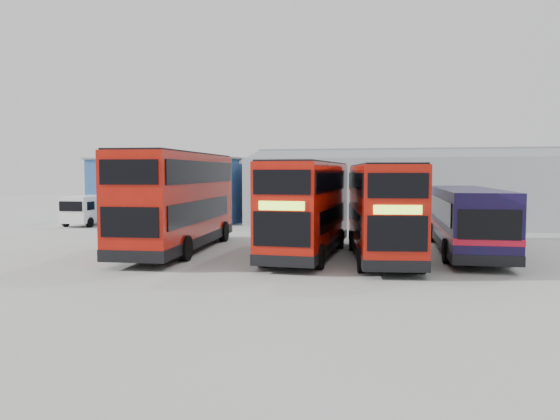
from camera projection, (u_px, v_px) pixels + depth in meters
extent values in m
plane|color=#989893|center=(299.00, 259.00, 25.14)|extent=(120.00, 120.00, 0.00)
cube|color=navy|center=(176.00, 190.00, 45.62)|extent=(12.00, 8.00, 5.00)
cube|color=slate|center=(176.00, 159.00, 45.44)|extent=(12.30, 8.30, 0.15)
cube|color=#50A4E4|center=(154.00, 185.00, 41.60)|extent=(3.96, 0.15, 1.40)
cube|color=#959CA3|center=(449.00, 191.00, 42.59)|extent=(30.00, 12.00, 5.00)
cube|color=slate|center=(452.00, 155.00, 39.68)|extent=(30.50, 6.33, 1.29)
cube|color=slate|center=(447.00, 157.00, 45.12)|extent=(30.50, 6.33, 1.29)
cube|color=#AF140A|center=(178.00, 199.00, 27.43)|extent=(3.73, 11.85, 4.50)
cube|color=black|center=(178.00, 239.00, 27.57)|extent=(3.78, 11.90, 0.50)
cube|color=black|center=(203.00, 210.00, 26.82)|extent=(0.87, 9.86, 1.06)
cube|color=black|center=(148.00, 210.00, 27.23)|extent=(0.87, 9.86, 1.06)
cube|color=black|center=(205.00, 172.00, 27.13)|extent=(0.96, 10.96, 1.06)
cube|color=black|center=(151.00, 172.00, 27.54)|extent=(0.96, 10.96, 1.06)
cube|color=black|center=(210.00, 205.00, 33.25)|extent=(2.50, 0.26, 1.50)
cube|color=black|center=(209.00, 172.00, 33.11)|extent=(2.50, 0.26, 1.06)
cube|color=#B2EA31|center=(210.00, 188.00, 33.19)|extent=(2.00, 0.21, 0.39)
cube|color=black|center=(129.00, 222.00, 21.70)|extent=(2.44, 0.26, 1.22)
cube|color=black|center=(129.00, 172.00, 21.56)|extent=(2.44, 0.26, 1.00)
cube|color=black|center=(177.00, 154.00, 27.27)|extent=(3.55, 11.67, 0.11)
cylinder|color=black|center=(224.00, 231.00, 31.38)|extent=(0.45, 1.18, 1.16)
cylinder|color=black|center=(179.00, 231.00, 31.77)|extent=(0.45, 1.18, 1.16)
cylinder|color=black|center=(185.00, 248.00, 24.48)|extent=(0.45, 1.18, 1.16)
cylinder|color=black|center=(129.00, 247.00, 24.86)|extent=(0.45, 1.18, 1.16)
cube|color=#AF140A|center=(308.00, 206.00, 26.02)|extent=(2.64, 10.56, 4.06)
cube|color=black|center=(308.00, 244.00, 26.15)|extent=(2.68, 10.60, 0.45)
cube|color=black|center=(284.00, 215.00, 26.75)|extent=(0.16, 8.93, 0.95)
cube|color=black|center=(335.00, 216.00, 26.14)|extent=(0.16, 8.93, 0.95)
cube|color=black|center=(282.00, 180.00, 26.24)|extent=(0.18, 9.93, 0.95)
cube|color=black|center=(334.00, 180.00, 25.63)|extent=(0.18, 9.93, 0.95)
cube|color=black|center=(282.00, 229.00, 20.94)|extent=(2.26, 0.08, 1.35)
cube|color=black|center=(282.00, 182.00, 20.82)|extent=(2.26, 0.08, 0.95)
cube|color=#B2EA31|center=(281.00, 206.00, 20.87)|extent=(1.81, 0.06, 0.35)
cube|color=black|center=(325.00, 210.00, 31.18)|extent=(2.21, 0.08, 1.10)
cube|color=black|center=(325.00, 179.00, 31.06)|extent=(2.21, 0.08, 0.90)
cube|color=black|center=(308.00, 163.00, 25.88)|extent=(2.49, 10.41, 0.10)
cylinder|color=black|center=(263.00, 255.00, 22.89)|extent=(0.33, 1.05, 1.04)
cylinder|color=black|center=(319.00, 257.00, 22.32)|extent=(0.33, 1.05, 1.04)
cylinder|color=black|center=(295.00, 237.00, 29.01)|extent=(0.33, 1.05, 1.04)
cylinder|color=black|center=(340.00, 239.00, 28.44)|extent=(0.33, 1.05, 1.04)
cube|color=#AF140A|center=(382.00, 209.00, 24.97)|extent=(3.98, 10.47, 3.94)
cube|color=black|center=(381.00, 247.00, 25.09)|extent=(4.02, 10.52, 0.44)
cube|color=black|center=(354.00, 218.00, 25.48)|extent=(1.38, 8.57, 0.92)
cube|color=black|center=(408.00, 218.00, 25.29)|extent=(1.38, 8.57, 0.92)
cube|color=black|center=(355.00, 183.00, 24.97)|extent=(1.53, 9.53, 0.92)
cube|color=black|center=(410.00, 183.00, 24.79)|extent=(1.53, 9.53, 0.92)
cube|color=black|center=(397.00, 234.00, 19.90)|extent=(2.17, 0.39, 1.31)
cube|color=black|center=(398.00, 186.00, 19.78)|extent=(2.17, 0.39, 0.92)
cube|color=#B2EA31|center=(398.00, 210.00, 19.83)|extent=(1.74, 0.31, 0.34)
cube|color=black|center=(371.00, 213.00, 30.11)|extent=(2.12, 0.38, 1.07)
cube|color=black|center=(372.00, 181.00, 29.98)|extent=(2.12, 0.38, 0.88)
cube|color=black|center=(382.00, 165.00, 24.83)|extent=(3.81, 10.30, 0.10)
cylinder|color=black|center=(362.00, 260.00, 21.64)|extent=(0.46, 1.05, 1.01)
cylinder|color=black|center=(421.00, 261.00, 21.47)|extent=(0.46, 1.05, 1.01)
cylinder|color=black|center=(352.00, 241.00, 27.74)|extent=(0.46, 1.05, 1.01)
cylinder|color=black|center=(399.00, 241.00, 27.57)|extent=(0.46, 1.05, 1.01)
cube|color=#0E0B33|center=(467.00, 217.00, 26.73)|extent=(3.11, 11.77, 2.81)
cube|color=black|center=(466.00, 242.00, 26.82)|extent=(3.15, 11.82, 0.42)
cube|color=red|center=(467.00, 228.00, 26.77)|extent=(3.14, 11.81, 0.27)
cube|color=black|center=(498.00, 209.00, 26.14)|extent=(0.43, 9.76, 1.01)
cube|color=black|center=(439.00, 208.00, 26.64)|extent=(0.43, 9.76, 1.01)
cube|color=black|center=(452.00, 206.00, 32.46)|extent=(2.39, 0.15, 1.38)
cube|color=black|center=(490.00, 225.00, 20.98)|extent=(2.34, 0.14, 1.17)
cylinder|color=black|center=(479.00, 233.00, 30.64)|extent=(0.38, 1.12, 1.10)
cylinder|color=black|center=(432.00, 232.00, 31.12)|extent=(0.38, 1.12, 1.10)
cylinder|color=black|center=(509.00, 253.00, 23.35)|extent=(0.38, 1.12, 1.10)
cylinder|color=black|center=(447.00, 251.00, 23.83)|extent=(0.38, 1.12, 1.10)
cube|color=white|center=(91.00, 208.00, 41.17)|extent=(2.06, 5.06, 1.92)
cube|color=black|center=(71.00, 206.00, 38.68)|extent=(1.82, 0.07, 0.71)
cube|color=black|center=(65.00, 205.00, 39.80)|extent=(0.06, 0.91, 0.60)
cube|color=black|center=(91.00, 206.00, 39.36)|extent=(0.06, 0.91, 0.60)
cylinder|color=black|center=(66.00, 222.00, 39.78)|extent=(0.25, 0.73, 0.73)
cylinder|color=black|center=(90.00, 222.00, 39.36)|extent=(0.25, 0.73, 0.73)
cylinder|color=black|center=(92.00, 218.00, 43.11)|extent=(0.25, 0.73, 0.73)
cylinder|color=black|center=(114.00, 218.00, 42.69)|extent=(0.25, 0.73, 0.73)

